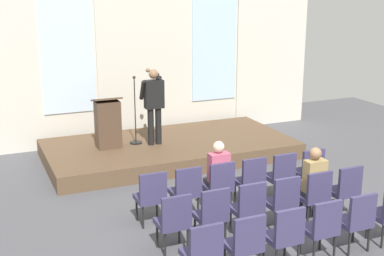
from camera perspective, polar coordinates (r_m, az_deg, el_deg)
The scene contains 25 objects.
ground_plane at distance 8.39m, azimuth 9.44°, elevation -12.42°, with size 16.74×16.74×0.00m, color #4C4C51.
rear_partition at distance 13.38m, azimuth -5.08°, elevation 8.43°, with size 9.58×0.14×4.58m.
stage_platform at distance 12.25m, azimuth -2.46°, elevation -2.27°, with size 5.60×2.81×0.36m, color brown.
speaker at distance 11.79m, azimuth -4.15°, elevation 2.92°, with size 0.52×0.69×1.71m.
mic_stand at distance 12.04m, azimuth -6.11°, elevation -0.10°, with size 0.28×0.28×1.55m.
lectern at distance 11.76m, azimuth -9.08°, elevation 0.51°, with size 0.60×0.48×1.16m.
chair_r0_c0 at distance 8.75m, azimuth -4.44°, elevation -7.18°, with size 0.46×0.44×0.94m.
chair_r0_c1 at distance 8.95m, azimuth -0.64°, elevation -6.59°, with size 0.46×0.44×0.94m.
chair_r0_c2 at distance 9.19m, azimuth 2.97°, elevation -6.01°, with size 0.46×0.44×0.94m.
audience_r0_c2 at distance 9.20m, azimuth 2.76°, elevation -4.78°, with size 0.36×0.39×1.29m.
chair_r0_c3 at distance 9.47m, azimuth 6.38°, elevation -5.44°, with size 0.46×0.44×0.94m.
chair_r0_c4 at distance 9.78m, azimuth 9.57°, elevation -4.89°, with size 0.46×0.44×0.94m.
chair_r0_c5 at distance 10.11m, azimuth 12.56°, elevation -4.36°, with size 0.46×0.44×0.94m.
chair_r1_c0 at distance 7.86m, azimuth -1.96°, elevation -9.83°, with size 0.46×0.44×0.94m.
chair_r1_c1 at distance 8.09m, azimuth 2.21°, elevation -9.09°, with size 0.46×0.44×0.94m.
chair_r1_c2 at distance 8.35m, azimuth 6.12°, elevation -8.35°, with size 0.46×0.44×0.94m.
chair_r1_c3 at distance 8.66m, azimuth 9.76°, elevation -7.62°, with size 0.46×0.44×0.94m.
chair_r1_c4 at distance 8.99m, azimuth 13.12°, elevation -6.92°, with size 0.46×0.44×0.94m.
audience_r1_c4 at distance 8.98m, azimuth 12.89°, elevation -5.58°, with size 0.36×0.39×1.32m.
chair_r1_c5 at distance 9.36m, azimuth 16.23°, elevation -6.25°, with size 0.46×0.44×0.94m.
chair_r2_c0 at distance 7.01m, azimuth 1.19°, elevation -13.12°, with size 0.46×0.44×0.94m.
chair_r2_c1 at distance 7.27m, azimuth 5.78°, elevation -12.13°, with size 0.46×0.44×0.94m.
chair_r2_c2 at distance 7.56m, azimuth 10.00°, elevation -11.15°, with size 0.46×0.44×0.94m.
chair_r2_c3 at distance 7.89m, azimuth 13.86°, elevation -10.20°, with size 0.46×0.44×0.94m.
chair_r2_c4 at distance 8.26m, azimuth 17.37°, elevation -9.28°, with size 0.46×0.44×0.94m.
Camera 1 is at (-4.12, -6.19, 3.87)m, focal length 49.35 mm.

